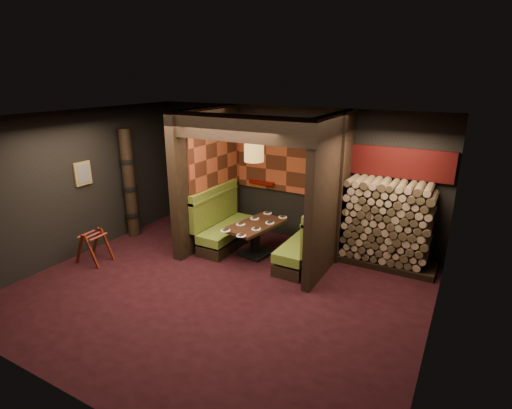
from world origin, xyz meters
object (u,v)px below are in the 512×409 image
(booth_bench_left, at_px, (224,227))
(booth_bench_right, at_px, (308,244))
(luggage_rack, at_px, (94,245))
(totem_column, at_px, (130,184))
(dining_table, at_px, (255,235))
(pendant_lamp, at_px, (254,149))
(firewood_stack, at_px, (391,225))

(booth_bench_left, distance_m, booth_bench_right, 1.89)
(luggage_rack, relative_size, totem_column, 0.28)
(dining_table, relative_size, pendant_lamp, 1.47)
(booth_bench_right, distance_m, totem_column, 4.10)
(booth_bench_left, distance_m, totem_column, 2.30)
(booth_bench_left, xyz_separation_m, totem_column, (-2.09, -0.55, 0.79))
(booth_bench_left, bearing_deg, booth_bench_right, 0.00)
(totem_column, bearing_deg, dining_table, 8.25)
(luggage_rack, xyz_separation_m, firewood_stack, (4.99, 2.61, 0.48))
(luggage_rack, xyz_separation_m, totem_column, (-0.34, 1.36, 0.85))
(booth_bench_right, bearing_deg, dining_table, -173.19)
(booth_bench_left, height_order, firewood_stack, firewood_stack)
(pendant_lamp, xyz_separation_m, luggage_rack, (-2.57, -1.74, -1.81))
(pendant_lamp, distance_m, firewood_stack, 2.90)
(pendant_lamp, distance_m, totem_column, 3.09)
(totem_column, height_order, firewood_stack, totem_column)
(booth_bench_left, xyz_separation_m, pendant_lamp, (0.82, -0.18, 1.75))
(dining_table, bearing_deg, luggage_rack, -145.18)
(pendant_lamp, bearing_deg, dining_table, 90.00)
(booth_bench_left, distance_m, pendant_lamp, 1.94)
(dining_table, relative_size, luggage_rack, 2.01)
(booth_bench_left, distance_m, dining_table, 0.83)
(pendant_lamp, height_order, totem_column, pendant_lamp)
(booth_bench_left, bearing_deg, pendant_lamp, -12.17)
(totem_column, xyz_separation_m, firewood_stack, (5.33, 1.25, -0.37))
(booth_bench_right, relative_size, pendant_lamp, 1.73)
(pendant_lamp, bearing_deg, booth_bench_right, 9.44)
(dining_table, bearing_deg, booth_bench_right, 6.81)
(dining_table, height_order, totem_column, totem_column)
(booth_bench_left, distance_m, luggage_rack, 2.59)
(booth_bench_left, xyz_separation_m, luggage_rack, (-1.75, -1.91, -0.06))
(dining_table, xyz_separation_m, pendant_lamp, (-0.00, -0.05, 1.72))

